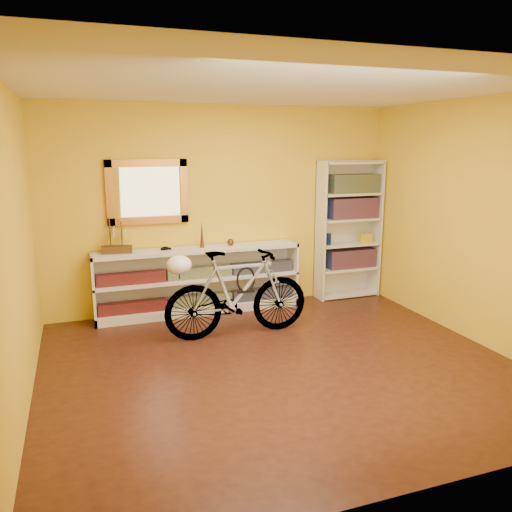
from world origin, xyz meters
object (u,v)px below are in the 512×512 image
object	(u,v)px
bookcase	(349,230)
bicycle	(237,293)
console_unit	(199,280)
helmet	(179,265)

from	to	relation	value
bookcase	bicycle	distance (m)	2.18
console_unit	bookcase	world-z (taller)	bookcase
console_unit	bicycle	distance (m)	0.94
bookcase	helmet	xyz separation A→B (m)	(-2.56, -0.94, -0.08)
console_unit	bookcase	xyz separation A→B (m)	(2.14, 0.03, 0.52)
bookcase	bicycle	xyz separation A→B (m)	(-1.91, -0.94, -0.46)
bookcase	helmet	size ratio (longest dim) A/B	7.08
console_unit	bookcase	bearing A→B (deg)	0.67
bicycle	helmet	world-z (taller)	bicycle
bookcase	console_unit	bearing A→B (deg)	-179.33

